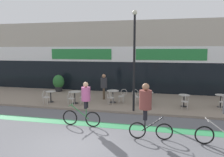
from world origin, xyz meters
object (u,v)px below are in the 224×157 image
object	(u,v)px
cafe_chair_3_near	(146,98)
planter_pot	(59,82)
bistro_table_1	(75,95)
bistro_table_2	(113,94)
bistro_table_0	(51,94)
bistro_table_4	(184,98)
bistro_table_3	(147,96)
cyclist_1	(84,102)
cafe_chair_4_near	(185,100)
pedestrian_near_end	(104,84)
cafe_chair_5_near	(224,101)
cafe_chair_2_near	(111,97)
lamp_post	(134,54)
cafe_chair_1_near	(71,97)
cyclist_2	(146,106)
cafe_chair_1_side	(84,96)
cafe_chair_0_near	(46,96)
cafe_chair_2_side	(122,95)
cafe_chair_3_side	(137,95)
bistro_table_5	(221,98)

from	to	relation	value
cafe_chair_3_near	planter_pot	world-z (taller)	planter_pot
bistro_table_1	bistro_table_2	bearing A→B (deg)	18.50
bistro_table_0	bistro_table_4	size ratio (longest dim) A/B	1.00
bistro_table_3	cyclist_1	xyz separation A→B (m)	(-2.51, -4.29, 0.47)
bistro_table_2	cafe_chair_4_near	xyz separation A→B (m)	(4.33, -0.69, -0.04)
cafe_chair_3_near	pedestrian_near_end	size ratio (longest dim) A/B	0.52
planter_pot	cafe_chair_5_near	bearing A→B (deg)	-14.90
bistro_table_3	cafe_chair_2_near	xyz separation A→B (m)	(-2.15, -0.68, -0.03)
cafe_chair_3_near	lamp_post	size ratio (longest dim) A/B	0.17
cafe_chair_1_near	cyclist_2	distance (m)	6.04
cafe_chair_1_side	cafe_chair_2_near	bearing A→B (deg)	-177.84
bistro_table_3	cafe_chair_0_near	distance (m)	6.25
cyclist_1	cafe_chair_2_side	bearing A→B (deg)	-102.80
bistro_table_4	cafe_chair_2_near	xyz separation A→B (m)	(-4.34, -0.56, 0.01)
lamp_post	bistro_table_2	bearing A→B (deg)	133.21
cafe_chair_3_side	pedestrian_near_end	size ratio (longest dim) A/B	0.52
cafe_chair_1_near	cafe_chair_3_side	bearing A→B (deg)	-68.59
cafe_chair_2_near	cafe_chair_1_side	bearing A→B (deg)	97.47
bistro_table_1	cafe_chair_1_near	distance (m)	0.63
bistro_table_3	planter_pot	xyz separation A→B (m)	(-7.28, 2.70, 0.17)
bistro_table_1	cafe_chair_4_near	xyz separation A→B (m)	(6.62, 0.08, -0.03)
bistro_table_3	cafe_chair_0_near	world-z (taller)	cafe_chair_0_near
bistro_table_5	cafe_chair_0_near	distance (m)	10.49
cafe_chair_0_near	cafe_chair_2_near	size ratio (longest dim) A/B	1.00
bistro_table_4	cafe_chair_3_side	distance (m)	2.82
cafe_chair_2_near	cyclist_1	bearing A→B (deg)	177.09
bistro_table_0	cyclist_2	world-z (taller)	cyclist_2
bistro_table_1	bistro_table_5	xyz separation A→B (m)	(8.71, 1.05, -0.02)
cafe_chair_0_near	cafe_chair_1_side	bearing A→B (deg)	-71.20
cafe_chair_2_near	planter_pot	distance (m)	6.15
cafe_chair_3_side	cafe_chair_5_near	xyz separation A→B (m)	(4.92, -0.37, 0.00)
cyclist_2	lamp_post	bearing A→B (deg)	100.27
lamp_post	cafe_chair_0_near	bearing A→B (deg)	177.67
cafe_chair_3_side	cafe_chair_5_near	distance (m)	4.93
cyclist_1	pedestrian_near_end	world-z (taller)	cyclist_1
bistro_table_1	cafe_chair_3_near	bearing A→B (deg)	2.45
bistro_table_0	pedestrian_near_end	size ratio (longest dim) A/B	0.41
cafe_chair_2_near	cyclist_2	xyz separation A→B (m)	(2.47, -4.43, 0.69)
cafe_chair_5_near	cafe_chair_3_near	bearing A→B (deg)	84.65
bistro_table_2	cafe_chair_1_side	world-z (taller)	cafe_chair_1_side
bistro_table_2	cafe_chair_2_near	xyz separation A→B (m)	(-0.00, -0.63, -0.04)
cafe_chair_1_near	bistro_table_4	bearing A→B (deg)	-77.87
bistro_table_4	cafe_chair_4_near	xyz separation A→B (m)	(-0.01, -0.63, 0.01)
cafe_chair_1_near	cyclist_1	distance (m)	3.48
cafe_chair_2_near	planter_pot	size ratio (longest dim) A/B	0.67
bistro_table_1	cafe_chair_5_near	world-z (taller)	cafe_chair_5_near
cafe_chair_0_near	planter_pot	xyz separation A→B (m)	(-1.21, 4.17, 0.20)
cafe_chair_1_side	cafe_chair_4_near	size ratio (longest dim) A/B	1.00
bistro_table_3	cafe_chair_1_near	distance (m)	4.66
bistro_table_2	cyclist_1	size ratio (longest dim) A/B	0.38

